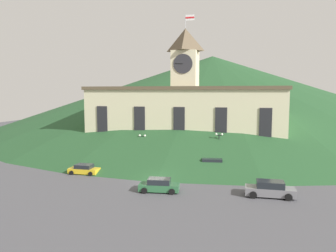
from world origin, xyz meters
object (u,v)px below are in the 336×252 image
car_gray_pickup (270,189)px  car_yellow_coupe (84,169)px  car_green_wagon (159,186)px  pedestrian (130,159)px  car_blue_van (212,166)px  street_lamp_center (219,142)px  street_lamp_right (142,141)px

car_gray_pickup → car_yellow_coupe: size_ratio=1.27×
car_green_wagon → pedestrian: size_ratio=2.57×
car_blue_van → street_lamp_center: bearing=80.0°
car_yellow_coupe → pedestrian: bearing=-122.6°
car_gray_pickup → car_yellow_coupe: car_gray_pickup is taller
street_lamp_right → street_lamp_center: (12.72, -0.00, 0.39)m
pedestrian → car_gray_pickup: bearing=106.6°
street_lamp_right → car_blue_van: (12.28, -5.96, -2.26)m
car_blue_van → car_yellow_coupe: size_ratio=1.25×
street_lamp_right → pedestrian: (-0.77, -3.82, -2.21)m
street_lamp_center → car_blue_van: street_lamp_center is taller
car_gray_pickup → car_green_wagon: 12.30m
street_lamp_center → car_gray_pickup: street_lamp_center is taller
street_lamp_center → car_gray_pickup: bearing=-65.8°
street_lamp_right → car_yellow_coupe: street_lamp_right is taller
street_lamp_right → street_lamp_center: 12.72m
car_gray_pickup → car_blue_van: size_ratio=1.01×
car_yellow_coupe → pedestrian: (4.33, 6.85, 0.39)m
street_lamp_right → pedestrian: street_lamp_right is taller
car_blue_van → car_green_wagon: 11.43m
car_gray_pickup → pedestrian: (-20.30, 11.34, 0.20)m
street_lamp_center → car_yellow_coupe: 20.98m
street_lamp_center → car_yellow_coupe: size_ratio=1.18×
street_lamp_center → pedestrian: street_lamp_center is taller
car_yellow_coupe → car_green_wagon: bearing=155.6°
street_lamp_center → car_blue_van: 6.53m
car_gray_pickup → pedestrian: size_ratio=2.87×
street_lamp_center → pedestrian: 14.25m
street_lamp_right → street_lamp_center: size_ratio=0.88×
street_lamp_right → car_gray_pickup: bearing=-37.8°
car_gray_pickup → car_yellow_coupe: bearing=168.9°
car_gray_pickup → car_yellow_coupe: (-24.63, 4.49, -0.18)m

